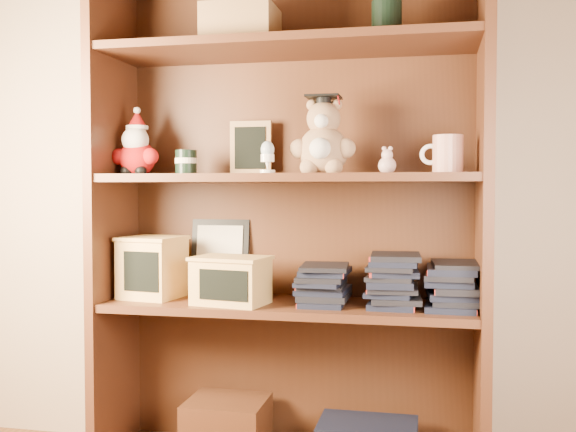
{
  "coord_description": "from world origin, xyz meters",
  "views": [
    {
      "loc": [
        0.37,
        -0.73,
        0.91
      ],
      "look_at": [
        -0.06,
        1.3,
        0.82
      ],
      "focal_mm": 42.0,
      "sensor_mm": 36.0,
      "label": 1
    }
  ],
  "objects_px": {
    "grad_teddy_bear": "(323,143)",
    "treats_box": "(152,267)",
    "teacher_mug": "(447,154)",
    "bookcase": "(291,228)"
  },
  "relations": [
    {
      "from": "bookcase",
      "to": "grad_teddy_bear",
      "type": "relative_size",
      "value": 6.53
    },
    {
      "from": "grad_teddy_bear",
      "to": "treats_box",
      "type": "relative_size",
      "value": 1.18
    },
    {
      "from": "bookcase",
      "to": "teacher_mug",
      "type": "distance_m",
      "value": 0.53
    },
    {
      "from": "treats_box",
      "to": "teacher_mug",
      "type": "bearing_deg",
      "value": 0.05
    },
    {
      "from": "grad_teddy_bear",
      "to": "teacher_mug",
      "type": "height_order",
      "value": "grad_teddy_bear"
    },
    {
      "from": "grad_teddy_bear",
      "to": "treats_box",
      "type": "bearing_deg",
      "value": 179.33
    },
    {
      "from": "grad_teddy_bear",
      "to": "teacher_mug",
      "type": "distance_m",
      "value": 0.37
    },
    {
      "from": "bookcase",
      "to": "teacher_mug",
      "type": "height_order",
      "value": "bookcase"
    },
    {
      "from": "grad_teddy_bear",
      "to": "teacher_mug",
      "type": "bearing_deg",
      "value": 1.16
    },
    {
      "from": "grad_teddy_bear",
      "to": "bookcase",
      "type": "bearing_deg",
      "value": 152.98
    }
  ]
}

